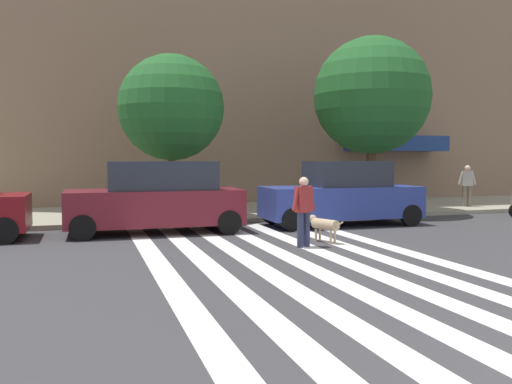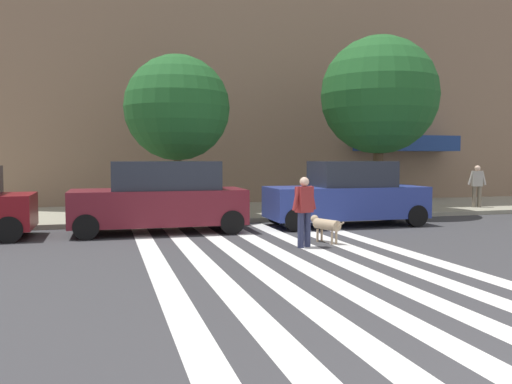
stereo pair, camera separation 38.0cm
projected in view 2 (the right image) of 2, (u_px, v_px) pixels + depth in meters
ground_plane at (315, 264)px, 10.48m from camera, size 160.00×160.00×0.00m
sidewalk_far at (215, 212)px, 19.83m from camera, size 80.00×6.00×0.15m
crosswalk_stripes at (301, 264)px, 10.40m from camera, size 5.85×12.89×0.01m
parked_car_behind_first at (160, 198)px, 14.87m from camera, size 4.78×2.07×1.99m
parked_car_third_in_line at (347, 195)px, 16.43m from camera, size 4.87×2.00×1.98m
street_tree_nearest at (177, 108)px, 17.70m from camera, size 3.50×3.50×5.34m
street_tree_middle at (379, 96)px, 19.44m from camera, size 4.28×4.28×6.36m
pedestrian_dog_walker at (304, 208)px, 12.37m from camera, size 0.69×0.35×1.64m
dog_on_leash at (325, 225)px, 13.09m from camera, size 0.52×1.12×0.65m
pedestrian_bystander at (477, 184)px, 20.90m from camera, size 0.68×0.37×1.64m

